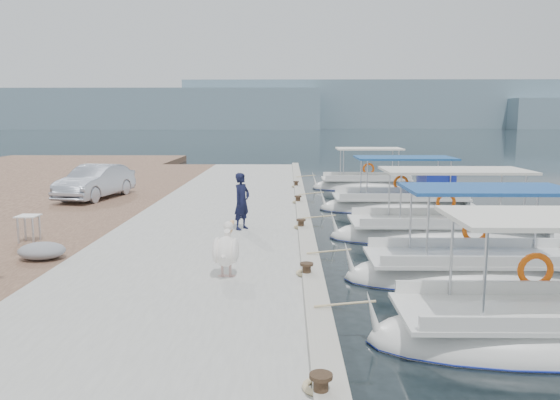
% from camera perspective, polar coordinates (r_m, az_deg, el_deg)
% --- Properties ---
extents(ground, '(400.00, 400.00, 0.00)m').
position_cam_1_polar(ground, '(15.07, 3.67, -6.15)').
color(ground, black).
rests_on(ground, ground).
extents(concrete_quay, '(6.00, 40.00, 0.50)m').
position_cam_1_polar(concrete_quay, '(20.01, -5.65, -1.77)').
color(concrete_quay, '#A1A29C').
rests_on(concrete_quay, ground).
extents(quay_curb, '(0.44, 40.00, 0.12)m').
position_cam_1_polar(quay_curb, '(19.84, 2.34, -0.92)').
color(quay_curb, '#A6A293').
rests_on(quay_curb, concrete_quay).
extents(cobblestone_strip, '(4.00, 40.00, 0.50)m').
position_cam_1_polar(cobblestone_strip, '(21.16, -19.23, -1.65)').
color(cobblestone_strip, brown).
rests_on(cobblestone_strip, ground).
extents(distant_hills, '(330.00, 60.00, 18.00)m').
position_cam_1_polar(distant_hills, '(218.21, 8.95, 9.42)').
color(distant_hills, gray).
rests_on(distant_hills, ground).
extents(fishing_caique_a, '(6.02, 2.30, 2.83)m').
position_cam_1_polar(fishing_caique_a, '(10.56, 25.75, -12.78)').
color(fishing_caique_a, silver).
rests_on(fishing_caique_a, ground).
extents(fishing_caique_b, '(6.28, 2.28, 2.83)m').
position_cam_1_polar(fishing_caique_b, '(13.86, 19.81, -7.42)').
color(fishing_caique_b, silver).
rests_on(fishing_caique_b, ground).
extents(fishing_caique_c, '(7.47, 2.52, 2.83)m').
position_cam_1_polar(fishing_caique_c, '(18.28, 16.95, -3.49)').
color(fishing_caique_c, silver).
rests_on(fishing_caique_c, ground).
extents(fishing_caique_d, '(6.69, 2.53, 2.83)m').
position_cam_1_polar(fishing_caique_d, '(23.47, 12.59, -0.55)').
color(fishing_caique_d, silver).
rests_on(fishing_caique_d, ground).
extents(fishing_caique_e, '(5.83, 2.27, 2.83)m').
position_cam_1_polar(fishing_caique_e, '(30.17, 8.93, 1.40)').
color(fishing_caique_e, silver).
rests_on(fishing_caique_e, ground).
extents(mooring_bollards, '(0.28, 20.28, 0.33)m').
position_cam_1_polar(mooring_bollards, '(16.37, 2.21, -2.47)').
color(mooring_bollards, black).
rests_on(mooring_bollards, concrete_quay).
extents(pelican, '(0.52, 1.42, 1.11)m').
position_cam_1_polar(pelican, '(11.59, -5.64, -5.18)').
color(pelican, tan).
rests_on(pelican, concrete_quay).
extents(fisherman, '(0.68, 0.75, 1.71)m').
position_cam_1_polar(fisherman, '(16.37, -4.01, -0.13)').
color(fisherman, black).
rests_on(fisherman, concrete_quay).
extents(parked_car, '(2.30, 4.45, 1.40)m').
position_cam_1_polar(parked_car, '(23.99, -18.72, 1.82)').
color(parked_car, '#AAB2C2').
rests_on(parked_car, cobblestone_strip).
extents(tarp_bundle, '(1.10, 0.90, 0.40)m').
position_cam_1_polar(tarp_bundle, '(14.18, -23.63, -4.88)').
color(tarp_bundle, gray).
rests_on(tarp_bundle, cobblestone_strip).
extents(folding_table, '(0.55, 0.55, 0.73)m').
position_cam_1_polar(folding_table, '(16.19, -24.80, -2.19)').
color(folding_table, silver).
rests_on(folding_table, cobblestone_strip).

